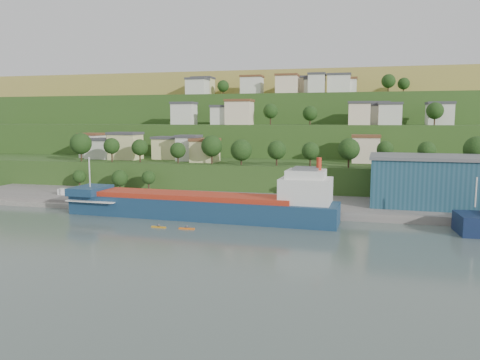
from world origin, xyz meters
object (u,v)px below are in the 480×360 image
(cargo_ship_near, at_px, (208,207))
(caravan, at_px, (68,193))
(warehouse, at_px, (432,180))
(kayak_orange, at_px, (187,228))

(cargo_ship_near, distance_m, caravan, 48.71)
(caravan, bearing_deg, warehouse, -5.80)
(caravan, relative_size, kayak_orange, 1.57)
(cargo_ship_near, xyz_separation_m, warehouse, (53.72, 19.61, 5.69))
(cargo_ship_near, distance_m, warehouse, 57.47)
(cargo_ship_near, bearing_deg, caravan, 167.40)
(cargo_ship_near, bearing_deg, kayak_orange, -91.81)
(cargo_ship_near, bearing_deg, warehouse, 22.75)
(cargo_ship_near, height_order, caravan, cargo_ship_near)
(caravan, distance_m, kayak_orange, 52.48)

